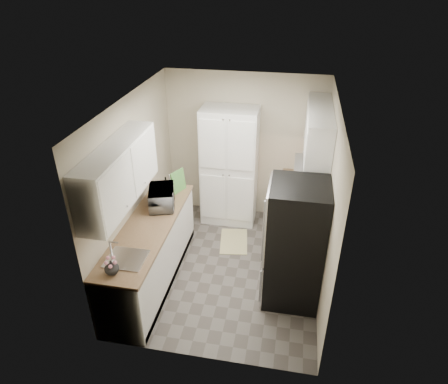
# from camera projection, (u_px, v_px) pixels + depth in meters

# --- Properties ---
(ground) EXTENTS (3.20, 3.20, 0.00)m
(ground) POSITION_uv_depth(u_px,v_px,m) (227.00, 267.00, 5.94)
(ground) COLOR #56514C
(ground) RESTS_ON ground
(room_shell) EXTENTS (2.64, 3.24, 2.52)m
(room_shell) POSITION_uv_depth(u_px,v_px,m) (226.00, 169.00, 5.12)
(room_shell) COLOR beige
(room_shell) RESTS_ON ground
(pantry_cabinet) EXTENTS (0.90, 0.55, 2.00)m
(pantry_cabinet) POSITION_uv_depth(u_px,v_px,m) (229.00, 167.00, 6.59)
(pantry_cabinet) COLOR white
(pantry_cabinet) RESTS_ON ground
(base_cabinet_left) EXTENTS (0.60, 2.30, 0.88)m
(base_cabinet_left) POSITION_uv_depth(u_px,v_px,m) (151.00, 254.00, 5.51)
(base_cabinet_left) COLOR white
(base_cabinet_left) RESTS_ON ground
(countertop_left) EXTENTS (0.63, 2.33, 0.04)m
(countertop_left) POSITION_uv_depth(u_px,v_px,m) (148.00, 226.00, 5.28)
(countertop_left) COLOR #846647
(countertop_left) RESTS_ON base_cabinet_left
(base_cabinet_right) EXTENTS (0.60, 0.80, 0.88)m
(base_cabinet_right) POSITION_uv_depth(u_px,v_px,m) (299.00, 207.00, 6.58)
(base_cabinet_right) COLOR white
(base_cabinet_right) RESTS_ON ground
(countertop_right) EXTENTS (0.63, 0.83, 0.04)m
(countertop_right) POSITION_uv_depth(u_px,v_px,m) (302.00, 182.00, 6.35)
(countertop_right) COLOR #846647
(countertop_right) RESTS_ON base_cabinet_right
(electric_range) EXTENTS (0.71, 0.78, 1.13)m
(electric_range) POSITION_uv_depth(u_px,v_px,m) (297.00, 233.00, 5.88)
(electric_range) COLOR #B7B7BC
(electric_range) RESTS_ON ground
(refrigerator) EXTENTS (0.70, 0.72, 1.70)m
(refrigerator) POSITION_uv_depth(u_px,v_px,m) (295.00, 245.00, 5.01)
(refrigerator) COLOR #B7B7BC
(refrigerator) RESTS_ON ground
(microwave) EXTENTS (0.48, 0.59, 0.28)m
(microwave) POSITION_uv_depth(u_px,v_px,m) (162.00, 197.00, 5.61)
(microwave) COLOR silver
(microwave) RESTS_ON countertop_left
(wine_bottle) EXTENTS (0.07, 0.07, 0.26)m
(wine_bottle) POSITION_uv_depth(u_px,v_px,m) (166.00, 186.00, 5.92)
(wine_bottle) COLOR black
(wine_bottle) RESTS_ON countertop_left
(flower_vase) EXTENTS (0.21, 0.21, 0.17)m
(flower_vase) POSITION_uv_depth(u_px,v_px,m) (112.00, 267.00, 4.41)
(flower_vase) COLOR silver
(flower_vase) RESTS_ON countertop_left
(cutting_board) EXTENTS (0.13, 0.25, 0.34)m
(cutting_board) POSITION_uv_depth(u_px,v_px,m) (178.00, 181.00, 5.98)
(cutting_board) COLOR #509841
(cutting_board) RESTS_ON countertop_left
(toaster_oven) EXTENTS (0.42, 0.46, 0.22)m
(toaster_oven) POSITION_uv_depth(u_px,v_px,m) (306.00, 176.00, 6.24)
(toaster_oven) COLOR silver
(toaster_oven) RESTS_ON countertop_right
(fruit_basket) EXTENTS (0.31, 0.31, 0.11)m
(fruit_basket) POSITION_uv_depth(u_px,v_px,m) (308.00, 167.00, 6.16)
(fruit_basket) COLOR #E33900
(fruit_basket) RESTS_ON toaster_oven
(kitchen_mat) EXTENTS (0.52, 0.74, 0.01)m
(kitchen_mat) POSITION_uv_depth(u_px,v_px,m) (234.00, 241.00, 6.48)
(kitchen_mat) COLOR #CAC285
(kitchen_mat) RESTS_ON ground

